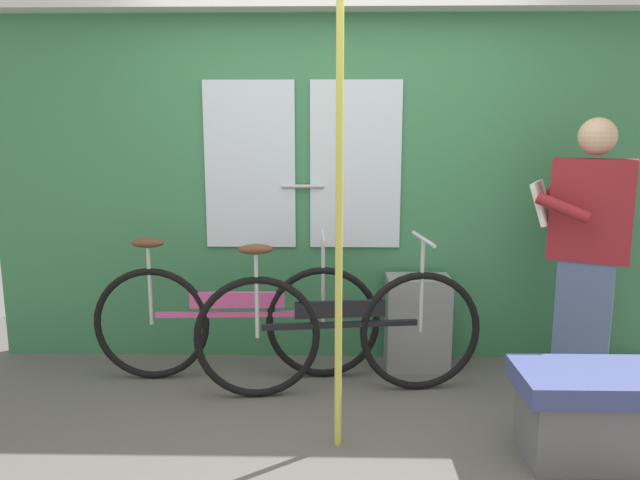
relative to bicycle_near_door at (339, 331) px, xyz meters
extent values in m
cube|color=#56544F|center=(-0.04, -0.72, -0.41)|extent=(5.59, 4.33, 0.04)
cube|color=#387A4C|center=(-0.04, 0.65, 0.76)|extent=(4.59, 0.08, 2.30)
cube|color=silver|center=(-0.59, 0.60, 0.94)|extent=(0.60, 0.02, 1.10)
cube|color=silver|center=(0.11, 0.60, 0.94)|extent=(0.60, 0.02, 1.10)
cylinder|color=#B2B2B7|center=(-0.24, 0.58, 0.80)|extent=(0.28, 0.02, 0.02)
cube|color=silver|center=(-0.04, 0.55, 1.93)|extent=(4.59, 0.28, 0.04)
torus|color=black|center=(0.49, 0.06, -0.02)|extent=(0.74, 0.14, 0.74)
torus|color=black|center=(-0.48, -0.06, -0.02)|extent=(0.74, 0.14, 0.74)
cube|color=black|center=(0.01, 0.00, 0.04)|extent=(0.93, 0.15, 0.03)
cube|color=black|center=(0.01, 0.00, 0.13)|extent=(0.54, 0.10, 0.10)
cylinder|color=#B7B7BC|center=(-0.48, -0.06, 0.24)|extent=(0.02, 0.02, 0.53)
ellipsoid|color=brown|center=(-0.48, -0.06, 0.51)|extent=(0.21, 0.12, 0.06)
cylinder|color=#B7B7BC|center=(0.49, 0.06, 0.26)|extent=(0.02, 0.02, 0.57)
cylinder|color=#B7B7BC|center=(0.49, 0.06, 0.55)|extent=(0.08, 0.44, 0.02)
torus|color=black|center=(-0.10, 0.25, -0.03)|extent=(0.73, 0.08, 0.72)
torus|color=black|center=(-1.18, 0.19, -0.03)|extent=(0.73, 0.08, 0.72)
cube|color=#D14C93|center=(-0.64, 0.22, 0.03)|extent=(1.03, 0.08, 0.03)
cube|color=#D14C93|center=(-0.64, 0.22, 0.12)|extent=(0.59, 0.06, 0.10)
cylinder|color=#B7B7BC|center=(-1.18, 0.19, 0.23)|extent=(0.02, 0.02, 0.52)
ellipsoid|color=brown|center=(-1.18, 0.19, 0.49)|extent=(0.20, 0.10, 0.06)
cylinder|color=#B7B7BC|center=(-0.10, 0.25, 0.25)|extent=(0.02, 0.02, 0.56)
cylinder|color=#B7B7BC|center=(-0.10, 0.25, 0.53)|extent=(0.04, 0.44, 0.02)
cube|color=slate|center=(1.49, 0.13, 0.01)|extent=(0.36, 0.30, 0.80)
cube|color=maroon|center=(1.49, 0.13, 0.71)|extent=(0.49, 0.38, 0.60)
sphere|color=tan|center=(1.49, 0.13, 1.14)|extent=(0.22, 0.22, 0.22)
cube|color=silver|center=(1.23, 0.26, 0.74)|extent=(0.25, 0.35, 0.26)
cylinder|color=maroon|center=(1.27, 0.01, 0.74)|extent=(0.31, 0.20, 0.17)
cylinder|color=maroon|center=(1.45, 0.38, 0.74)|extent=(0.31, 0.20, 0.17)
cube|color=gray|center=(0.52, 0.43, -0.08)|extent=(0.41, 0.28, 0.62)
cylinder|color=#C6C14C|center=(-0.01, -0.61, 0.76)|extent=(0.04, 0.04, 2.30)
cube|color=#3D477F|center=(1.19, -0.72, 0.01)|extent=(0.70, 0.44, 0.10)
cube|color=slate|center=(1.19, -0.72, -0.22)|extent=(0.60, 0.36, 0.35)
camera|label=1|loc=(-0.04, -3.46, 1.19)|focal=34.23mm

